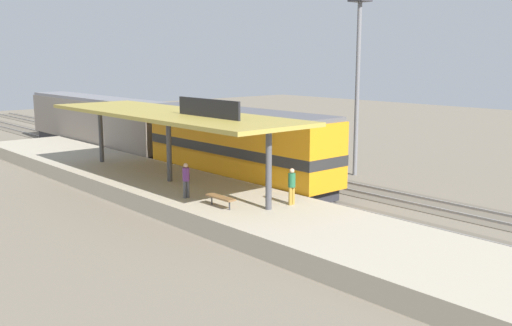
% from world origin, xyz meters
% --- Properties ---
extents(ground_plane, '(120.00, 120.00, 0.00)m').
position_xyz_m(ground_plane, '(2.00, 0.00, 0.00)').
color(ground_plane, '#706656').
extents(track_near, '(3.20, 110.00, 0.16)m').
position_xyz_m(track_near, '(0.00, 0.00, 0.03)').
color(track_near, '#5F5649').
rests_on(track_near, ground).
extents(track_far, '(3.20, 110.00, 0.16)m').
position_xyz_m(track_far, '(4.60, 0.00, 0.03)').
color(track_far, '#5F5649').
rests_on(track_far, ground).
extents(platform, '(6.00, 44.00, 0.90)m').
position_xyz_m(platform, '(-4.60, 0.00, 0.45)').
color(platform, '#A89E89').
rests_on(platform, ground).
extents(station_canopy, '(5.20, 18.00, 4.70)m').
position_xyz_m(station_canopy, '(-4.60, -0.09, 4.53)').
color(station_canopy, '#47474C').
rests_on(station_canopy, platform).
extents(platform_bench, '(0.44, 1.70, 0.50)m').
position_xyz_m(platform_bench, '(-6.00, -6.30, 1.34)').
color(platform_bench, '#333338').
rests_on(platform_bench, platform).
extents(locomotive, '(2.93, 14.43, 4.44)m').
position_xyz_m(locomotive, '(0.00, -0.31, 2.41)').
color(locomotive, '#28282D').
rests_on(locomotive, track_near).
extents(passenger_carriage_single, '(2.90, 20.00, 4.24)m').
position_xyz_m(passenger_carriage_single, '(0.00, 17.69, 2.31)').
color(passenger_carriage_single, '#28282D').
rests_on(passenger_carriage_single, track_near).
extents(light_mast, '(1.10, 1.10, 11.70)m').
position_xyz_m(light_mast, '(7.80, -2.89, 8.40)').
color(light_mast, slate).
rests_on(light_mast, ground).
extents(person_waiting, '(0.34, 0.34, 1.71)m').
position_xyz_m(person_waiting, '(-6.12, -3.79, 1.85)').
color(person_waiting, '#4C4C51').
rests_on(person_waiting, platform).
extents(person_walking, '(0.34, 0.34, 1.71)m').
position_xyz_m(person_walking, '(-3.25, -8.11, 1.85)').
color(person_walking, olive).
rests_on(person_walking, platform).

